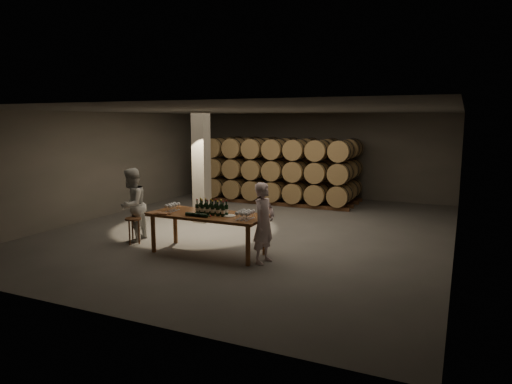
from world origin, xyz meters
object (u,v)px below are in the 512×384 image
at_px(tasting_table, 208,218).
at_px(plate, 229,216).
at_px(notebook_near, 163,213).
at_px(person_man, 264,223).
at_px(stool, 133,223).
at_px(person_woman, 132,205).
at_px(bottle_cluster, 212,209).

distance_m(tasting_table, plate, 0.54).
bearing_deg(notebook_near, tasting_table, 13.49).
relative_size(notebook_near, person_man, 0.14).
bearing_deg(person_man, tasting_table, 94.90).
relative_size(stool, person_woman, 0.35).
bearing_deg(person_woman, notebook_near, 54.19).
bearing_deg(person_man, stool, 98.38).
distance_m(stool, person_woman, 0.48).
bearing_deg(person_woman, person_man, 73.57).
height_order(notebook_near, stool, notebook_near).
bearing_deg(tasting_table, person_man, -3.92).
height_order(bottle_cluster, notebook_near, bottle_cluster).
distance_m(tasting_table, stool, 2.06).
relative_size(plate, person_woman, 0.16).
bearing_deg(tasting_table, plate, -1.93).
xyz_separation_m(bottle_cluster, person_man, (1.27, -0.06, -0.18)).
bearing_deg(tasting_table, bottle_cluster, -18.35).
xyz_separation_m(bottle_cluster, plate, (0.42, 0.02, -0.11)).
distance_m(notebook_near, person_man, 2.30).
relative_size(tasting_table, notebook_near, 11.27).
height_order(tasting_table, bottle_cluster, bottle_cluster).
xyz_separation_m(bottle_cluster, person_woman, (-2.35, 0.18, -0.12)).
height_order(person_man, person_woman, person_woman).
distance_m(notebook_near, person_woman, 1.47).
bearing_deg(stool, bottle_cluster, 0.82).
height_order(bottle_cluster, person_man, person_man).
height_order(plate, person_man, person_man).
relative_size(plate, notebook_near, 1.24).
height_order(bottle_cluster, plate, bottle_cluster).
height_order(plate, person_woman, person_woman).
relative_size(tasting_table, stool, 4.07).
bearing_deg(plate, notebook_near, -163.60).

